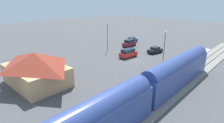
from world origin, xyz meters
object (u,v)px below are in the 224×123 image
(suv_maroon, at_px, (129,43))
(pedestrian_on_platform, at_px, (176,63))
(light_pole_lot_center, at_px, (107,33))
(sedan_black, at_px, (155,50))
(pedestrian_waiting_far, at_px, (181,59))
(station_building, at_px, (36,68))
(light_pole_near_platform, at_px, (165,44))
(sedan_blue, at_px, (132,40))
(suv_red, at_px, (128,53))

(suv_maroon, bearing_deg, pedestrian_on_platform, 154.48)
(light_pole_lot_center, bearing_deg, sedan_black, -150.77)
(pedestrian_waiting_far, bearing_deg, sedan_black, -26.46)
(suv_maroon, distance_m, light_pole_lot_center, 8.99)
(pedestrian_waiting_far, bearing_deg, station_building, 61.85)
(station_building, distance_m, sedan_black, 31.63)
(sedan_black, bearing_deg, light_pole_near_platform, 130.52)
(pedestrian_on_platform, relative_size, suv_maroon, 0.35)
(light_pole_near_platform, bearing_deg, pedestrian_on_platform, 169.63)
(pedestrian_waiting_far, distance_m, light_pole_lot_center, 21.42)
(pedestrian_waiting_far, relative_size, light_pole_near_platform, 0.23)
(station_building, height_order, suv_maroon, station_building)
(sedan_black, distance_m, light_pole_near_platform, 10.32)
(sedan_blue, bearing_deg, station_building, 101.83)
(station_building, distance_m, light_pole_near_platform, 26.45)
(pedestrian_waiting_far, height_order, suv_red, suv_red)
(station_building, bearing_deg, sedan_black, -99.09)
(suv_red, height_order, suv_maroon, same)
(pedestrian_on_platform, distance_m, sedan_black, 12.24)
(sedan_blue, relative_size, light_pole_lot_center, 0.59)
(station_building, bearing_deg, suv_red, -95.01)
(light_pole_near_platform, bearing_deg, sedan_blue, -35.84)
(suv_maroon, height_order, light_pole_near_platform, light_pole_near_platform)
(suv_maroon, bearing_deg, sedan_black, 172.35)
(suv_maroon, distance_m, sedan_blue, 6.04)
(sedan_black, distance_m, light_pole_lot_center, 14.09)
(pedestrian_on_platform, xyz_separation_m, pedestrian_waiting_far, (0.15, -3.25, 0.00))
(suv_red, relative_size, sedan_blue, 1.09)
(light_pole_near_platform, height_order, light_pole_lot_center, light_pole_lot_center)
(station_building, relative_size, suv_maroon, 2.43)
(station_building, bearing_deg, light_pole_lot_center, -74.57)
(light_pole_lot_center, bearing_deg, pedestrian_waiting_far, -174.59)
(sedan_black, distance_m, sedan_blue, 14.43)
(pedestrian_on_platform, height_order, suv_maroon, suv_maroon)
(sedan_blue, bearing_deg, sedan_black, 153.15)
(pedestrian_on_platform, relative_size, light_pole_lot_center, 0.22)
(suv_red, height_order, light_pole_near_platform, light_pole_near_platform)
(pedestrian_waiting_far, bearing_deg, suv_maroon, -17.25)
(pedestrian_waiting_far, relative_size, suv_maroon, 0.35)
(pedestrian_on_platform, bearing_deg, pedestrian_waiting_far, -87.32)
(station_building, relative_size, sedan_black, 2.52)
(sedan_blue, distance_m, light_pole_near_platform, 23.87)
(station_building, bearing_deg, pedestrian_waiting_far, -118.15)
(pedestrian_waiting_far, distance_m, suv_maroon, 19.95)
(light_pole_lot_center, bearing_deg, suv_red, 169.78)
(sedan_blue, bearing_deg, pedestrian_on_platform, 147.16)
(sedan_black, height_order, light_pole_lot_center, light_pole_lot_center)
(pedestrian_on_platform, height_order, pedestrian_waiting_far, same)
(light_pole_lot_center, bearing_deg, light_pole_near_platform, 177.82)
(suv_maroon, bearing_deg, suv_red, 125.82)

